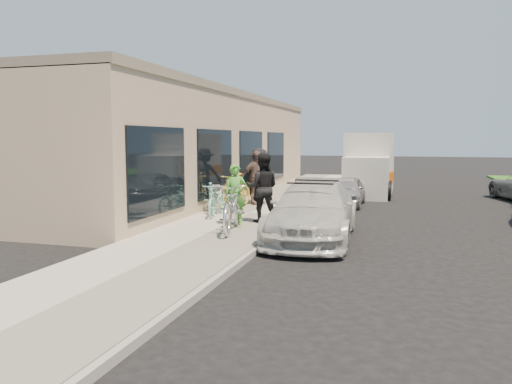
# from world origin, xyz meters

# --- Properties ---
(ground) EXTENTS (120.00, 120.00, 0.00)m
(ground) POSITION_xyz_m (0.00, 0.00, 0.00)
(ground) COLOR black
(ground) RESTS_ON ground
(sidewalk) EXTENTS (3.00, 34.00, 0.15)m
(sidewalk) POSITION_xyz_m (-2.00, 3.00, 0.07)
(sidewalk) COLOR #A9A598
(sidewalk) RESTS_ON ground
(curb) EXTENTS (0.12, 34.00, 0.13)m
(curb) POSITION_xyz_m (-0.45, 3.00, 0.07)
(curb) COLOR gray
(curb) RESTS_ON ground
(storefront) EXTENTS (3.60, 20.00, 4.22)m
(storefront) POSITION_xyz_m (-5.24, 7.99, 2.12)
(storefront) COLOR #C7A98A
(storefront) RESTS_ON ground
(bike_rack) EXTENTS (0.15, 0.59, 0.84)m
(bike_rack) POSITION_xyz_m (-2.86, 3.64, 0.66)
(bike_rack) COLOR black
(bike_rack) RESTS_ON sidewalk
(sandwich_board) EXTENTS (0.75, 0.75, 0.93)m
(sandwich_board) POSITION_xyz_m (-3.14, 7.56, 0.63)
(sandwich_board) COLOR black
(sandwich_board) RESTS_ON sidewalk
(sedan_white) EXTENTS (2.11, 4.76, 1.40)m
(sedan_white) POSITION_xyz_m (0.44, 0.31, 0.68)
(sedan_white) COLOR #BABAB6
(sedan_white) RESTS_ON ground
(sedan_silver) EXTENTS (1.25, 3.11, 1.06)m
(sedan_silver) POSITION_xyz_m (0.49, 6.69, 0.53)
(sedan_silver) COLOR #9B9BA0
(sedan_silver) RESTS_ON ground
(moving_truck) EXTENTS (2.08, 5.40, 2.65)m
(moving_truck) POSITION_xyz_m (1.00, 11.15, 1.17)
(moving_truck) COLOR beige
(moving_truck) RESTS_ON ground
(tandem_bike) EXTENTS (1.20, 2.39, 1.20)m
(tandem_bike) POSITION_xyz_m (-1.50, 0.04, 0.75)
(tandem_bike) COLOR silver
(tandem_bike) RESTS_ON sidewalk
(woman_rider) EXTENTS (0.67, 0.54, 1.59)m
(woman_rider) POSITION_xyz_m (-1.73, 0.88, 0.95)
(woman_rider) COLOR #469732
(woman_rider) RESTS_ON sidewalk
(man_standing) EXTENTS (1.05, 0.90, 1.87)m
(man_standing) POSITION_xyz_m (-1.17, 1.51, 1.08)
(man_standing) COLOR black
(man_standing) RESTS_ON sidewalk
(cruiser_bike_a) EXTENTS (1.03, 1.57, 0.92)m
(cruiser_bike_a) POSITION_xyz_m (-3.10, 2.59, 0.61)
(cruiser_bike_a) COLOR #8BD0C1
(cruiser_bike_a) RESTS_ON sidewalk
(cruiser_bike_b) EXTENTS (0.84, 1.82, 0.92)m
(cruiser_bike_b) POSITION_xyz_m (-2.77, 2.26, 0.61)
(cruiser_bike_b) COLOR #8BD0C1
(cruiser_bike_b) RESTS_ON sidewalk
(cruiser_bike_c) EXTENTS (1.00, 1.93, 1.11)m
(cruiser_bike_c) POSITION_xyz_m (-2.85, 4.06, 0.71)
(cruiser_bike_c) COLOR yellow
(cruiser_bike_c) RESTS_ON sidewalk
(bystander_a) EXTENTS (1.42, 1.21, 1.91)m
(bystander_a) POSITION_xyz_m (-2.41, 5.46, 1.10)
(bystander_a) COLOR black
(bystander_a) RESTS_ON sidewalk
(bystander_b) EXTENTS (1.10, 1.06, 1.84)m
(bystander_b) POSITION_xyz_m (-2.40, 5.01, 1.07)
(bystander_b) COLOR brown
(bystander_b) RESTS_ON sidewalk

